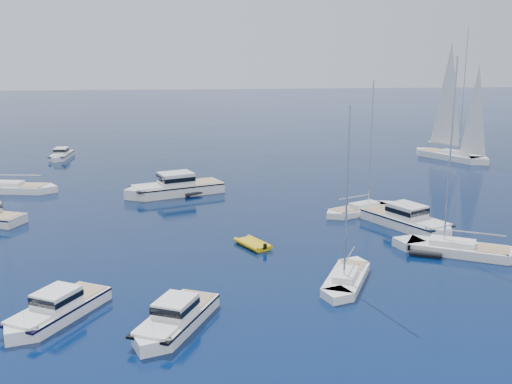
% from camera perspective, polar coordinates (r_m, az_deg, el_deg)
% --- Properties ---
extents(ground, '(400.00, 400.00, 0.00)m').
position_cam_1_polar(ground, '(41.19, 4.79, -10.74)').
color(ground, '#081E54').
rests_on(ground, ground).
extents(motor_cruiser_near, '(6.10, 9.05, 2.29)m').
position_cam_1_polar(motor_cruiser_near, '(39.13, -7.43, -12.17)').
color(motor_cruiser_near, white).
rests_on(motor_cruiser_near, ground).
extents(motor_cruiser_right, '(7.82, 10.96, 2.80)m').
position_cam_1_polar(motor_cruiser_right, '(60.31, 13.68, -3.17)').
color(motor_cruiser_right, silver).
rests_on(motor_cruiser_right, ground).
extents(motor_cruiser_left, '(6.67, 9.07, 2.33)m').
position_cam_1_polar(motor_cruiser_left, '(41.92, -17.78, -10.92)').
color(motor_cruiser_left, white).
rests_on(motor_cruiser_left, ground).
extents(motor_cruiser_centre, '(12.74, 7.91, 3.21)m').
position_cam_1_polar(motor_cruiser_centre, '(71.96, -7.46, -0.21)').
color(motor_cruiser_centre, silver).
rests_on(motor_cruiser_centre, ground).
extents(motor_cruiser_horizon, '(2.83, 7.79, 2.01)m').
position_cam_1_polar(motor_cruiser_horizon, '(98.25, -17.33, 2.96)').
color(motor_cruiser_horizon, white).
rests_on(motor_cruiser_horizon, ground).
extents(sailboat_fore, '(5.96, 9.25, 13.38)m').
position_cam_1_polar(sailboat_fore, '(45.94, 8.23, -8.20)').
color(sailboat_fore, white).
rests_on(sailboat_fore, ground).
extents(sailboat_mid_r, '(11.22, 7.98, 16.48)m').
position_cam_1_polar(sailboat_mid_r, '(54.12, 17.89, -5.36)').
color(sailboat_mid_r, white).
rests_on(sailboat_mid_r, ground).
extents(sailboat_centre, '(9.49, 6.42, 13.81)m').
position_cam_1_polar(sailboat_centre, '(64.50, 9.57, -1.89)').
color(sailboat_centre, silver).
rests_on(sailboat_centre, ground).
extents(sailboat_sails_r, '(9.89, 13.38, 19.81)m').
position_cam_1_polar(sailboat_sails_r, '(97.71, 17.34, 2.90)').
color(sailboat_sails_r, silver).
rests_on(sailboat_sails_r, ground).
extents(sailboat_far_l, '(12.30, 5.15, 17.55)m').
position_cam_1_polar(sailboat_far_l, '(78.08, -21.51, 0.03)').
color(sailboat_far_l, white).
rests_on(sailboat_far_l, ground).
extents(tender_yellow, '(3.51, 4.23, 0.95)m').
position_cam_1_polar(tender_yellow, '(53.28, -0.29, -4.98)').
color(tender_yellow, gold).
rests_on(tender_yellow, ground).
extents(tender_grey_near, '(3.17, 2.61, 0.95)m').
position_cam_1_polar(tender_grey_near, '(52.94, 15.24, -5.60)').
color(tender_grey_near, black).
rests_on(tender_grey_near, ground).
extents(tender_grey_far, '(4.69, 4.05, 0.95)m').
position_cam_1_polar(tender_grey_far, '(71.91, -5.38, -0.16)').
color(tender_grey_far, black).
rests_on(tender_grey_far, ground).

